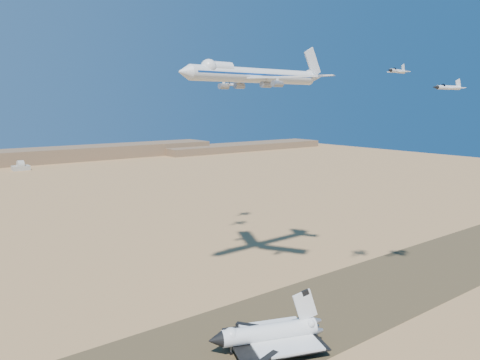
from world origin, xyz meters
TOP-DOWN VIEW (x-y plane):
  - ground at (0.00, 0.00)m, footprint 1200.00×1200.00m
  - runway at (0.00, 0.00)m, footprint 600.00×50.00m
  - ridgeline at (65.32, 527.31)m, footprint 960.00×90.00m
  - shuttle at (4.54, -9.33)m, footprint 38.14×31.34m
  - carrier_747 at (29.92, 31.12)m, footprint 72.44×56.23m
  - crew_a at (12.06, -16.71)m, footprint 0.70×0.82m
  - crew_b at (13.75, -18.70)m, footprint 0.87×1.00m
  - crew_c at (9.17, -17.58)m, footprint 1.24×1.16m
  - chase_jet_a at (59.75, -13.47)m, footprint 13.84×7.83m
  - chase_jet_b at (78.18, -22.42)m, footprint 16.46×8.96m
  - chase_jet_c at (48.17, 74.74)m, footprint 14.17×7.64m
  - chase_jet_d at (66.80, 93.31)m, footprint 14.22×7.90m

SIDE VIEW (x-z plane):
  - ground at x=0.00m, z-range 0.00..0.00m
  - runway at x=0.00m, z-range 0.00..0.06m
  - crew_b at x=13.75m, z-range 0.06..1.84m
  - crew_a at x=12.06m, z-range 0.06..1.95m
  - crew_c at x=9.17m, z-range 0.06..1.98m
  - shuttle at x=4.54m, z-range -4.29..14.26m
  - ridgeline at x=65.32m, z-range -1.37..16.63m
  - chase_jet_b at x=78.18m, z-range 80.80..84.91m
  - chase_jet_d at x=66.80m, z-range 85.52..89.07m
  - carrier_747 at x=29.92m, z-range 78.91..96.98m
  - chase_jet_c at x=48.17m, z-range 86.49..90.02m
  - chase_jet_a at x=59.75m, z-range 86.64..90.12m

